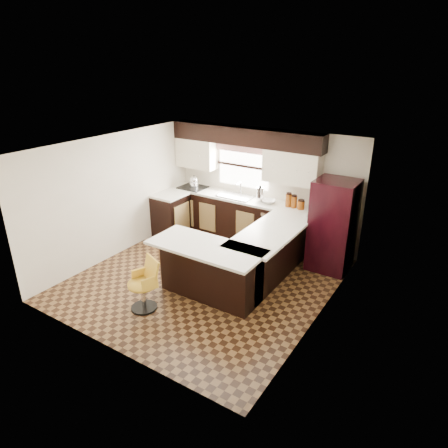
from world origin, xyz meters
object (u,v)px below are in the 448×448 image
Objects in this scene: peninsula_return at (211,271)px; refrigerator at (333,226)px; bar_chair at (142,285)px; peninsula_long at (266,256)px.

refrigerator reaches higher than peninsula_return.
bar_chair is (-0.67, -0.90, -0.03)m from peninsula_return.
peninsula_long is 2.23m from bar_chair.
refrigerator reaches higher than bar_chair.
peninsula_return reaches higher than bar_chair.
peninsula_long is at bearing -128.44° from refrigerator.
peninsula_return is 1.13m from bar_chair.
refrigerator is at bearing 78.17° from bar_chair.
peninsula_return is at bearing -123.79° from refrigerator.
peninsula_long is 1.11m from peninsula_return.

